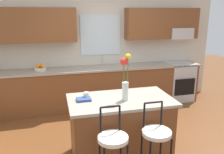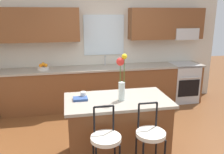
{
  "view_description": "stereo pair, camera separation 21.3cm",
  "coord_description": "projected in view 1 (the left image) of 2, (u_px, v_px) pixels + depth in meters",
  "views": [
    {
      "loc": [
        -1.07,
        -3.32,
        2.1
      ],
      "look_at": [
        -0.09,
        0.55,
        1.0
      ],
      "focal_mm": 37.69,
      "sensor_mm": 36.0,
      "label": 1
    },
    {
      "loc": [
        -0.87,
        -3.37,
        2.1
      ],
      "look_at": [
        -0.09,
        0.55,
        1.0
      ],
      "focal_mm": 37.69,
      "sensor_mm": 36.0,
      "label": 2
    }
  ],
  "objects": [
    {
      "name": "ground_plane",
      "position": [
        126.0,
        143.0,
        3.92
      ],
      "size": [
        14.0,
        14.0,
        0.0
      ],
      "primitive_type": "plane",
      "color": "brown"
    },
    {
      "name": "back_wall_assembly",
      "position": [
        102.0,
        39.0,
        5.38
      ],
      "size": [
        5.6,
        0.5,
        2.7
      ],
      "color": "beige",
      "rests_on": "ground"
    },
    {
      "name": "counter_run",
      "position": [
        104.0,
        86.0,
        5.38
      ],
      "size": [
        4.56,
        0.64,
        0.92
      ],
      "color": "brown",
      "rests_on": "ground"
    },
    {
      "name": "sink_faucet",
      "position": [
        102.0,
        60.0,
        5.36
      ],
      "size": [
        0.02,
        0.13,
        0.23
      ],
      "color": "#B7BABC",
      "rests_on": "counter_run"
    },
    {
      "name": "oven_range",
      "position": [
        178.0,
        81.0,
        5.81
      ],
      "size": [
        0.6,
        0.64,
        0.92
      ],
      "color": "#B7BABC",
      "rests_on": "ground"
    },
    {
      "name": "kitchen_island",
      "position": [
        120.0,
        128.0,
        3.45
      ],
      "size": [
        1.48,
        0.83,
        0.92
      ],
      "color": "brown",
      "rests_on": "ground"
    },
    {
      "name": "bar_stool_near",
      "position": [
        113.0,
        142.0,
        2.75
      ],
      "size": [
        0.36,
        0.36,
        1.04
      ],
      "color": "black",
      "rests_on": "ground"
    },
    {
      "name": "bar_stool_middle",
      "position": [
        156.0,
        136.0,
        2.88
      ],
      "size": [
        0.36,
        0.36,
        1.04
      ],
      "color": "black",
      "rests_on": "ground"
    },
    {
      "name": "flower_vase",
      "position": [
        125.0,
        78.0,
        3.19
      ],
      "size": [
        0.14,
        0.11,
        0.65
      ],
      "color": "silver",
      "rests_on": "kitchen_island"
    },
    {
      "name": "mug_ceramic",
      "position": [
        86.0,
        95.0,
        3.33
      ],
      "size": [
        0.08,
        0.08,
        0.09
      ],
      "primitive_type": "cylinder",
      "color": "silver",
      "rests_on": "kitchen_island"
    },
    {
      "name": "cookbook",
      "position": [
        84.0,
        99.0,
        3.26
      ],
      "size": [
        0.2,
        0.15,
        0.03
      ],
      "primitive_type": "cube",
      "color": "navy",
      "rests_on": "kitchen_island"
    },
    {
      "name": "fruit_bowl_oranges",
      "position": [
        40.0,
        68.0,
        4.93
      ],
      "size": [
        0.24,
        0.24,
        0.16
      ],
      "color": "silver",
      "rests_on": "counter_run"
    }
  ]
}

